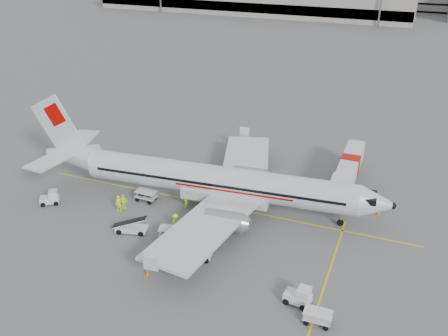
{
  "coord_description": "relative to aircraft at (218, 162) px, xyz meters",
  "views": [
    {
      "loc": [
        18.53,
        -44.92,
        28.67
      ],
      "look_at": [
        0.0,
        2.0,
        3.8
      ],
      "focal_mm": 40.0,
      "sensor_mm": 36.0,
      "label": 1
    }
  ],
  "objects": [
    {
      "name": "cart_empty_b",
      "position": [
        14.22,
        -14.0,
        -4.92
      ],
      "size": [
        2.24,
        1.33,
        1.16
      ],
      "primitive_type": null,
      "rotation": [
        0.0,
        0.0,
        0.01
      ],
      "color": "silver",
      "rests_on": "ground"
    },
    {
      "name": "crew_b",
      "position": [
        -3.46,
        -1.38,
        -4.6
      ],
      "size": [
        1.01,
        1.09,
        1.81
      ],
      "primitive_type": "imported",
      "rotation": [
        0.0,
        0.0,
        -1.11
      ],
      "color": "#CBED17",
      "rests_on": "ground"
    },
    {
      "name": "tug_fore",
      "position": [
        12.17,
        -12.32,
        -4.64
      ],
      "size": [
        2.37,
        1.55,
        1.72
      ],
      "primitive_type": null,
      "rotation": [
        0.0,
        0.0,
        -0.13
      ],
      "color": "silver",
      "rests_on": "ground"
    },
    {
      "name": "stripe_cross",
      "position": [
        13.87,
        -7.88,
        -5.5
      ],
      "size": [
        0.2,
        20.0,
        0.01
      ],
      "primitive_type": "cube",
      "color": "yellow",
      "rests_on": "ground"
    },
    {
      "name": "cart_empty_a",
      "position": [
        1.79,
        -7.95,
        -4.89
      ],
      "size": [
        2.72,
        2.44,
        1.22
      ],
      "primitive_type": null,
      "rotation": [
        0.0,
        0.0,
        0.58
      ],
      "color": "silver",
      "rests_on": "ground"
    },
    {
      "name": "cone_port",
      "position": [
        -1.96,
        12.79,
        -5.16
      ],
      "size": [
        0.42,
        0.42,
        0.69
      ],
      "primitive_type": "cone",
      "color": "orange",
      "rests_on": "ground"
    },
    {
      "name": "crew_c",
      "position": [
        -2.41,
        -5.79,
        -4.65
      ],
      "size": [
        0.81,
        1.19,
        1.7
      ],
      "primitive_type": "imported",
      "rotation": [
        0.0,
        0.0,
        1.75
      ],
      "color": "#CBED17",
      "rests_on": "ground"
    },
    {
      "name": "crew_d",
      "position": [
        -9.52,
        -4.39,
        -4.6
      ],
      "size": [
        1.09,
        0.52,
        1.81
      ],
      "primitive_type": "imported",
      "rotation": [
        0.0,
        0.0,
        3.21
      ],
      "color": "#CBED17",
      "rests_on": "ground"
    },
    {
      "name": "cone_stbd",
      "position": [
        -1.31,
        -13.72,
        -5.17
      ],
      "size": [
        0.4,
        0.4,
        0.66
      ],
      "primitive_type": "cone",
      "color": "orange",
      "rests_on": "ground"
    },
    {
      "name": "cart_loaded_b",
      "position": [
        -8.15,
        -1.88,
        -4.88
      ],
      "size": [
        2.43,
        1.51,
        1.24
      ],
      "primitive_type": null,
      "rotation": [
        0.0,
        0.0,
        -0.05
      ],
      "color": "silver",
      "rests_on": "ground"
    },
    {
      "name": "cone_nose",
      "position": [
        16.93,
        4.74,
        -5.16
      ],
      "size": [
        0.42,
        0.42,
        0.68
      ],
      "primitive_type": "cone",
      "color": "orange",
      "rests_on": "ground"
    },
    {
      "name": "ground",
      "position": [
        -0.13,
        0.12,
        -5.5
      ],
      "size": [
        360.0,
        360.0,
        0.0
      ],
      "primitive_type": "plane",
      "color": "#56595B"
    },
    {
      "name": "tug_aft",
      "position": [
        -17.97,
        -6.49,
        -4.69
      ],
      "size": [
        2.4,
        2.16,
        1.62
      ],
      "primitive_type": null,
      "rotation": [
        0.0,
        0.0,
        0.59
      ],
      "color": "silver",
      "rests_on": "ground"
    },
    {
      "name": "stripe_lead",
      "position": [
        -0.13,
        0.12,
        -5.5
      ],
      "size": [
        44.0,
        0.2,
        0.01
      ],
      "primitive_type": "cube",
      "color": "yellow",
      "rests_on": "ground"
    },
    {
      "name": "belt_loader",
      "position": [
        -6.33,
        -8.09,
        -4.35
      ],
      "size": [
        4.53,
        2.55,
        2.31
      ],
      "primitive_type": null,
      "rotation": [
        0.0,
        0.0,
        0.24
      ],
      "color": "silver",
      "rests_on": "ground"
    },
    {
      "name": "jet_bridge",
      "position": [
        12.75,
        10.32,
        -3.6
      ],
      "size": [
        2.79,
        14.51,
        3.8
      ],
      "primitive_type": null,
      "rotation": [
        0.0,
        0.0,
        0.01
      ],
      "color": "silver",
      "rests_on": "ground"
    },
    {
      "name": "aircraft",
      "position": [
        0.0,
        0.0,
        0.0
      ],
      "size": [
        42.24,
        34.3,
        11.0
      ],
      "primitive_type": null,
      "rotation": [
        0.0,
        0.0,
        0.08
      ],
      "color": "silver",
      "rests_on": "ground"
    },
    {
      "name": "crew_a",
      "position": [
        -9.79,
        -4.97,
        -4.56
      ],
      "size": [
        0.78,
        0.6,
        1.89
      ],
      "primitive_type": "imported",
      "rotation": [
        0.0,
        0.0,
        0.24
      ],
      "color": "#CBED17",
      "rests_on": "ground"
    },
    {
      "name": "tug_mid",
      "position": [
        1.92,
        -9.57,
        -4.57
      ],
      "size": [
        2.62,
        1.78,
        1.87
      ],
      "primitive_type": null,
      "rotation": [
        0.0,
        0.0,
        0.17
      ],
      "color": "silver",
      "rests_on": "ground"
    },
    {
      "name": "cart_loaded_a",
      "position": [
        -1.96,
        -7.69,
        -4.87
      ],
      "size": [
        2.67,
        1.93,
        1.26
      ],
      "primitive_type": null,
      "rotation": [
        0.0,
        0.0,
        0.23
      ],
      "color": "silver",
      "rests_on": "ground"
    }
  ]
}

